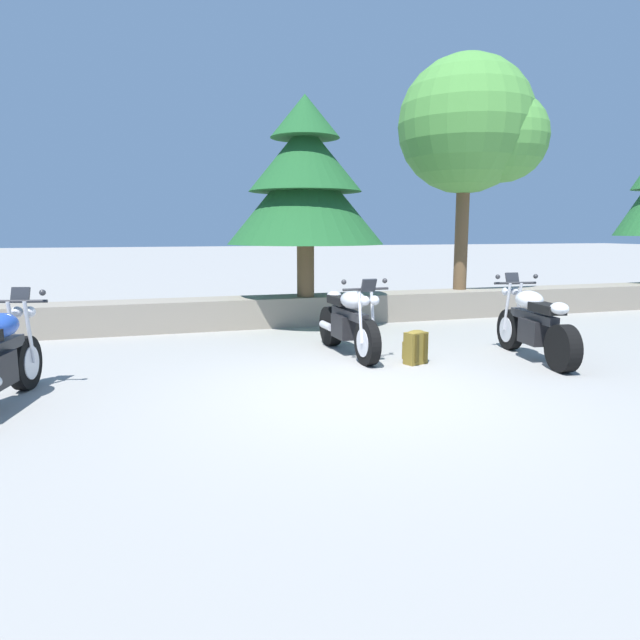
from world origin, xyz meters
TOP-DOWN VIEW (x-y plane):
  - ground_plane at (0.00, 0.00)m, footprint 120.00×120.00m
  - stone_wall at (0.00, 4.80)m, footprint 36.00×0.80m
  - motorcycle_silver_centre at (0.54, 1.89)m, footprint 0.67×2.06m
  - motorcycle_white_far_right at (2.94, 0.83)m, footprint 0.67×2.06m
  - rider_backpack at (1.22, 1.07)m, footprint 0.34×0.32m
  - pine_tree_mid_left at (0.66, 4.64)m, footprint 2.93×2.93m
  - leafy_tree_mid_right at (4.36, 4.92)m, footprint 2.94×2.80m

SIDE VIEW (x-z plane):
  - ground_plane at x=0.00m, z-range 0.00..0.00m
  - rider_backpack at x=1.22m, z-range 0.01..0.48m
  - stone_wall at x=0.00m, z-range 0.00..0.55m
  - motorcycle_silver_centre at x=0.54m, z-range -0.10..1.07m
  - motorcycle_white_far_right at x=2.94m, z-range -0.10..1.07m
  - pine_tree_mid_left at x=0.66m, z-range 0.83..4.55m
  - leafy_tree_mid_right at x=4.36m, z-range 1.48..6.30m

